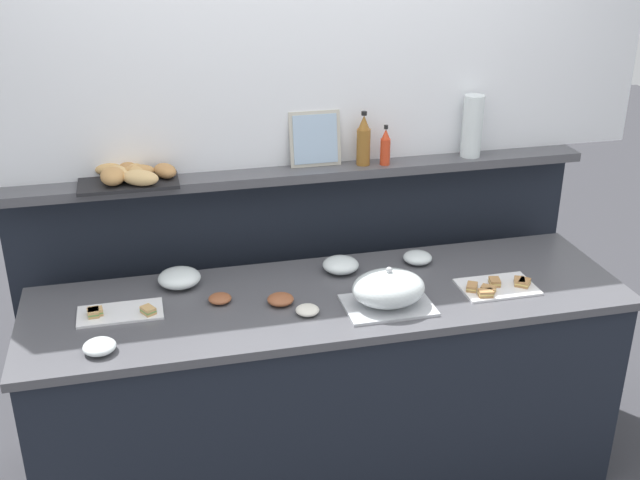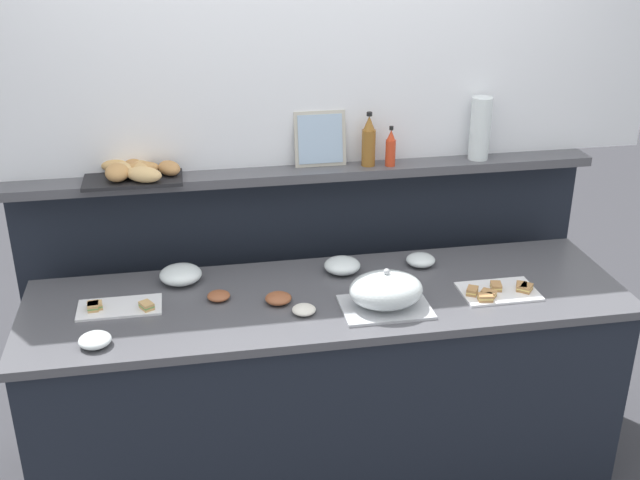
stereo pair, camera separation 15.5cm
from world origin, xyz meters
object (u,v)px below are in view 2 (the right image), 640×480
glass_bowl_small (421,260)px  glass_bowl_extra (342,266)px  condiment_bowl_teal (278,298)px  vinegar_bottle_amber (369,142)px  sandwich_platter_front (498,291)px  serving_cloche (386,292)px  glass_bowl_large (181,275)px  glass_bowl_medium (95,341)px  framed_picture (320,139)px  water_carafe (480,128)px  sandwich_platter_side (118,307)px  condiment_bowl_dark (304,310)px  condiment_bowl_red (219,296)px  bread_basket (135,171)px  hot_sauce_bottle (391,149)px

glass_bowl_small → glass_bowl_extra: (-0.34, -0.00, 0.01)m
condiment_bowl_teal → vinegar_bottle_amber: (0.46, 0.47, 0.47)m
sandwich_platter_front → vinegar_bottle_amber: 0.84m
serving_cloche → glass_bowl_large: (-0.77, 0.37, -0.04)m
glass_bowl_medium → vinegar_bottle_amber: vinegar_bottle_amber is taller
glass_bowl_large → vinegar_bottle_amber: size_ratio=0.74×
framed_picture → glass_bowl_medium: bearing=-142.8°
glass_bowl_large → water_carafe: water_carafe is taller
sandwich_platter_side → vinegar_bottle_amber: 1.25m
serving_cloche → vinegar_bottle_amber: vinegar_bottle_amber is taller
water_carafe → vinegar_bottle_amber: bearing=-179.7°
glass_bowl_extra → condiment_bowl_teal: (-0.30, -0.22, -0.01)m
glass_bowl_large → glass_bowl_medium: bearing=-124.6°
glass_bowl_medium → framed_picture: (0.94, 0.71, 0.48)m
condiment_bowl_dark → condiment_bowl_red: same height
glass_bowl_medium → condiment_bowl_teal: size_ratio=1.11×
vinegar_bottle_amber → condiment_bowl_dark: bearing=-123.5°
glass_bowl_medium → glass_bowl_small: size_ratio=0.93×
bread_basket → water_carafe: water_carafe is taller
glass_bowl_medium → sandwich_platter_front: bearing=4.2°
glass_bowl_small → condiment_bowl_red: (-0.87, -0.15, -0.01)m
bread_basket → glass_bowl_large: bearing=-54.9°
sandwich_platter_side → serving_cloche: bearing=-10.0°
condiment_bowl_teal → water_carafe: size_ratio=0.38×
sandwich_platter_side → glass_bowl_medium: 0.26m
glass_bowl_medium → glass_bowl_small: (1.32, 0.42, 0.00)m
sandwich_platter_side → framed_picture: bearing=27.4°
sandwich_platter_side → glass_bowl_medium: (-0.06, -0.26, 0.01)m
glass_bowl_medium → framed_picture: bearing=37.2°
glass_bowl_large → framed_picture: framed_picture is taller
condiment_bowl_dark → hot_sauce_bottle: bearing=49.4°
glass_bowl_extra → vinegar_bottle_amber: size_ratio=0.65×
sandwich_platter_side → condiment_bowl_red: bearing=1.4°
condiment_bowl_red → water_carafe: size_ratio=0.33×
sandwich_platter_side → condiment_bowl_red: (0.39, 0.01, 0.01)m
condiment_bowl_dark → framed_picture: framed_picture is taller
sandwich_platter_front → sandwich_platter_side: (-1.49, 0.14, -0.00)m
framed_picture → glass_bowl_large: bearing=-157.2°
sandwich_platter_front → glass_bowl_extra: glass_bowl_extra is taller
glass_bowl_extra → water_carafe: 0.87m
condiment_bowl_red → vinegar_bottle_amber: 0.93m
glass_bowl_large → glass_bowl_small: size_ratio=1.39×
glass_bowl_small → condiment_bowl_red: size_ratio=1.38×
sandwich_platter_front → sandwich_platter_side: same height
hot_sauce_bottle → water_carafe: (0.41, 0.02, 0.06)m
condiment_bowl_teal → water_carafe: bearing=26.0°
glass_bowl_small → vinegar_bottle_amber: bearing=126.2°
condiment_bowl_red → glass_bowl_extra: bearing=15.9°
sandwich_platter_side → glass_bowl_medium: glass_bowl_medium is taller
vinegar_bottle_amber → sandwich_platter_front: bearing=-53.5°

